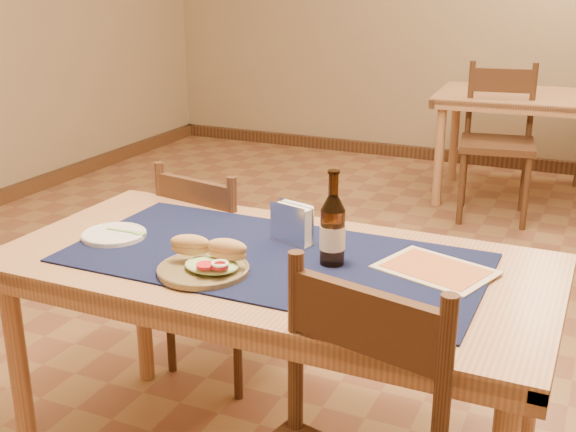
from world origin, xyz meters
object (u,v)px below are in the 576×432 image
at_px(main_table, 274,285).
at_px(back_table, 564,108).
at_px(sandwich_plate, 206,263).
at_px(chair_main_far, 223,266).
at_px(napkin_holder, 292,224).
at_px(beer_bottle, 333,230).

relative_size(main_table, back_table, 0.93).
xyz_separation_m(main_table, sandwich_plate, (-0.12, -0.18, 0.11)).
relative_size(back_table, chair_main_far, 1.97).
height_order(main_table, chair_main_far, chair_main_far).
relative_size(main_table, napkin_holder, 10.67).
height_order(main_table, back_table, same).
height_order(chair_main_far, napkin_holder, napkin_holder).
bearing_deg(main_table, chair_main_far, 132.54).
height_order(chair_main_far, sandwich_plate, chair_main_far).
relative_size(chair_main_far, napkin_holder, 5.84).
relative_size(beer_bottle, napkin_holder, 1.82).
bearing_deg(chair_main_far, sandwich_plate, -63.35).
bearing_deg(sandwich_plate, main_table, 56.54).
relative_size(chair_main_far, sandwich_plate, 3.44).
bearing_deg(napkin_holder, sandwich_plate, -110.94).
relative_size(back_table, beer_bottle, 6.32).
bearing_deg(back_table, napkin_holder, -99.26).
height_order(main_table, sandwich_plate, sandwich_plate).
bearing_deg(sandwich_plate, beer_bottle, 35.06).
bearing_deg(napkin_holder, main_table, -89.76).
height_order(back_table, beer_bottle, beer_bottle).
distance_m(back_table, chair_main_far, 3.08).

